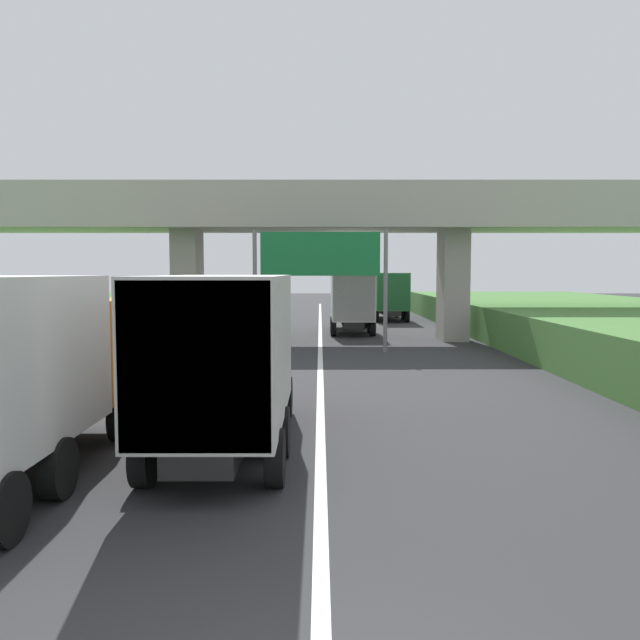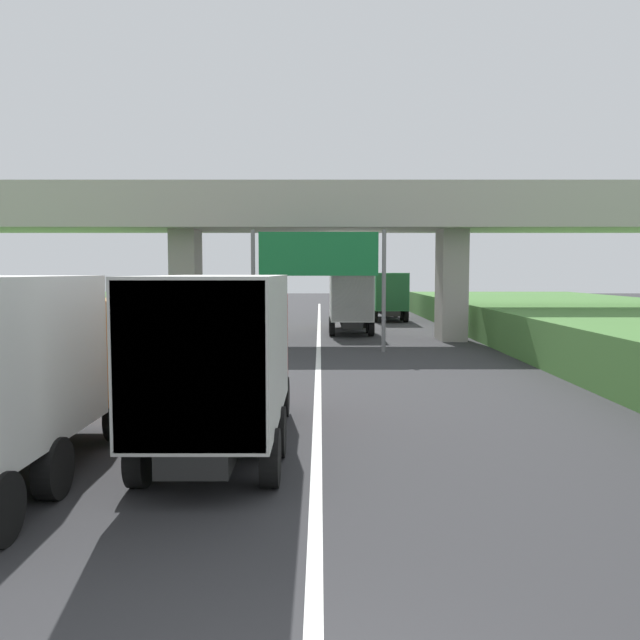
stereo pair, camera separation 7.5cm
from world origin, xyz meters
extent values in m
cube|color=white|center=(0.00, 22.75, 0.00)|extent=(0.20, 85.50, 0.01)
cube|color=#ADA89E|center=(0.00, 28.44, 6.19)|extent=(40.00, 4.80, 1.10)
cube|color=#ADA89E|center=(0.00, 26.22, 7.29)|extent=(40.00, 0.36, 1.10)
cube|color=#ADA89E|center=(0.00, 30.66, 7.29)|extent=(40.00, 0.36, 1.10)
cube|color=#9F9A91|center=(-6.82, 28.44, 2.82)|extent=(1.30, 2.20, 5.64)
cube|color=#9F9A91|center=(6.82, 28.44, 2.82)|extent=(1.30, 2.20, 5.64)
cylinder|color=slate|center=(-2.85, 23.48, 2.67)|extent=(0.18, 0.18, 5.34)
cylinder|color=slate|center=(2.85, 23.48, 2.67)|extent=(0.18, 0.18, 5.34)
cube|color=#167238|center=(0.00, 23.48, 4.29)|extent=(5.20, 0.12, 1.90)
cube|color=white|center=(0.00, 23.47, 4.29)|extent=(4.89, 0.01, 1.67)
cylinder|color=slate|center=(-7.40, 10.89, 1.10)|extent=(0.08, 0.08, 2.20)
cube|color=white|center=(-7.40, 10.87, 1.85)|extent=(0.60, 0.03, 0.76)
cube|color=black|center=(-7.40, 10.85, 1.85)|extent=(0.50, 0.01, 0.12)
cube|color=black|center=(-1.82, 8.42, 0.66)|extent=(1.10, 7.30, 0.36)
cube|color=red|center=(-1.82, 11.02, 1.89)|extent=(2.10, 2.10, 2.10)
cube|color=#2D3842|center=(-1.82, 12.04, 2.19)|extent=(1.89, 0.06, 0.90)
cube|color=#B7B7B2|center=(-1.82, 7.37, 2.14)|extent=(2.30, 5.20, 2.60)
cube|color=gray|center=(-1.82, 4.79, 2.14)|extent=(2.21, 0.04, 2.50)
cylinder|color=black|center=(-2.79, 11.02, 0.48)|extent=(0.30, 0.96, 0.96)
cylinder|color=black|center=(-0.85, 11.02, 0.48)|extent=(0.30, 0.96, 0.96)
cylinder|color=black|center=(-2.89, 5.94, 0.48)|extent=(0.30, 0.96, 0.96)
cylinder|color=black|center=(-0.75, 5.94, 0.48)|extent=(0.30, 0.96, 0.96)
cylinder|color=black|center=(-2.89, 7.63, 0.48)|extent=(0.30, 0.96, 0.96)
cylinder|color=black|center=(-0.75, 7.63, 0.48)|extent=(0.30, 0.96, 0.96)
cube|color=black|center=(1.80, 32.85, 0.66)|extent=(1.10, 7.30, 0.36)
cube|color=gold|center=(1.80, 35.45, 1.89)|extent=(2.10, 2.10, 2.10)
cube|color=#2D3842|center=(1.80, 36.47, 2.19)|extent=(1.89, 0.06, 0.90)
cube|color=silver|center=(1.80, 31.80, 2.14)|extent=(2.30, 5.20, 2.60)
cube|color=#A8A8A4|center=(1.80, 29.22, 2.14)|extent=(2.21, 0.04, 2.50)
cylinder|color=black|center=(0.83, 35.45, 0.48)|extent=(0.30, 0.96, 0.96)
cylinder|color=black|center=(2.77, 35.45, 0.48)|extent=(0.30, 0.96, 0.96)
cylinder|color=black|center=(0.73, 30.37, 0.48)|extent=(0.30, 0.96, 0.96)
cylinder|color=black|center=(2.87, 30.37, 0.48)|extent=(0.30, 0.96, 0.96)
cylinder|color=black|center=(0.73, 32.06, 0.48)|extent=(0.30, 0.96, 0.96)
cylinder|color=black|center=(2.87, 32.06, 0.48)|extent=(0.30, 0.96, 0.96)
cube|color=black|center=(4.99, 42.47, 0.66)|extent=(1.10, 7.30, 0.36)
cube|color=#236B38|center=(4.99, 45.07, 1.89)|extent=(2.10, 2.10, 2.10)
cube|color=#2D3842|center=(4.99, 46.09, 2.19)|extent=(1.89, 0.06, 0.90)
cube|color=#236B38|center=(4.99, 41.42, 2.14)|extent=(2.30, 5.20, 2.60)
cube|color=#1A502A|center=(4.99, 38.84, 2.14)|extent=(2.21, 0.04, 2.50)
cylinder|color=black|center=(4.02, 45.07, 0.48)|extent=(0.30, 0.96, 0.96)
cylinder|color=black|center=(5.96, 45.07, 0.48)|extent=(0.30, 0.96, 0.96)
cylinder|color=black|center=(3.92, 39.99, 0.48)|extent=(0.30, 0.96, 0.96)
cylinder|color=black|center=(6.06, 39.99, 0.48)|extent=(0.30, 0.96, 0.96)
cylinder|color=black|center=(3.92, 41.68, 0.48)|extent=(0.30, 0.96, 0.96)
cylinder|color=black|center=(6.06, 41.68, 0.48)|extent=(0.30, 0.96, 0.96)
cube|color=black|center=(-5.12, 6.16, 0.66)|extent=(1.10, 7.30, 0.36)
cube|color=orange|center=(-5.12, 8.76, 1.89)|extent=(2.10, 2.10, 2.10)
cube|color=#2D3842|center=(-5.12, 9.78, 2.19)|extent=(1.89, 0.06, 0.90)
cylinder|color=black|center=(-6.09, 8.76, 0.48)|extent=(0.30, 0.96, 0.96)
cylinder|color=black|center=(-4.15, 8.76, 0.48)|extent=(0.30, 0.96, 0.96)
cylinder|color=black|center=(-4.05, 3.68, 0.48)|extent=(0.30, 0.96, 0.96)
cylinder|color=black|center=(-4.05, 5.37, 0.48)|extent=(0.30, 0.96, 0.96)
cube|color=black|center=(4.99, 51.94, 0.70)|extent=(1.76, 4.10, 0.76)
cube|color=black|center=(4.99, 51.79, 1.40)|extent=(1.56, 1.90, 0.64)
cube|color=#2D3842|center=(4.99, 50.87, 1.40)|extent=(1.44, 0.06, 0.54)
cylinder|color=black|center=(4.17, 53.21, 0.32)|extent=(0.22, 0.64, 0.64)
cylinder|color=black|center=(5.81, 53.21, 0.32)|extent=(0.22, 0.64, 0.64)
cylinder|color=black|center=(4.17, 50.67, 0.32)|extent=(0.22, 0.64, 0.64)
cylinder|color=black|center=(5.81, 50.67, 0.32)|extent=(0.22, 0.64, 0.64)
cylinder|color=orange|center=(-6.69, 10.55, 0.45)|extent=(0.56, 0.56, 0.90)
cylinder|color=white|center=(-6.69, 10.55, 0.52)|extent=(0.57, 0.57, 0.12)
cylinder|color=orange|center=(-6.56, 14.06, 0.45)|extent=(0.56, 0.56, 0.90)
cylinder|color=white|center=(-6.56, 14.06, 0.52)|extent=(0.57, 0.57, 0.12)
cylinder|color=orange|center=(-6.65, 17.58, 0.45)|extent=(0.56, 0.56, 0.90)
cylinder|color=white|center=(-6.65, 17.58, 0.52)|extent=(0.57, 0.57, 0.12)
camera|label=1|loc=(-0.01, -4.22, 3.51)|focal=35.67mm
camera|label=2|loc=(0.06, -4.22, 3.51)|focal=35.67mm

